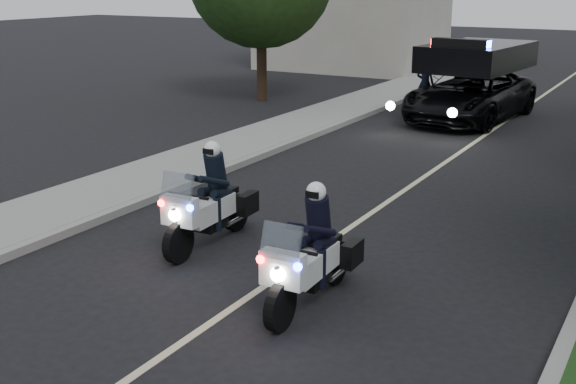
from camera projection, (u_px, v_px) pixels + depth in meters
The scene contains 11 objects.
ground at pixel (202, 329), 9.07m from camera, with size 120.00×120.00×0.00m, color black.
curb_left at pixel (300, 140), 19.31m from camera, with size 0.20×60.00×0.15m, color gray.
sidewalk_left at pixel (265, 136), 19.83m from camera, with size 2.00×60.00×0.16m, color gray.
lane_marking at pixel (447, 161), 17.38m from camera, with size 0.12×50.00×0.01m, color #BFB78C.
police_moto_left at pixel (210, 245), 11.94m from camera, with size 0.72×2.06×1.75m, color silver, non-canonical shape.
police_moto_right at pixel (310, 304), 9.76m from camera, with size 0.70×2.01×1.71m, color silver, non-canonical shape.
police_suv at pixel (468, 120), 22.44m from camera, with size 2.63×5.68×2.76m, color black.
bicycle at pixel (423, 113), 23.61m from camera, with size 0.54×1.56×0.82m, color black.
cyclist at pixel (423, 113), 23.61m from camera, with size 0.57×0.38×1.57m, color black.
tree_left_near at pixel (262, 100), 26.01m from camera, with size 5.18×5.18×8.64m, color #1F4115, non-canonical shape.
tree_left_far at pixel (381, 64), 37.06m from camera, with size 6.89×6.89×11.48m, color #1B3510, non-canonical shape.
Camera 1 is at (5.01, -6.56, 4.27)m, focal length 44.57 mm.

